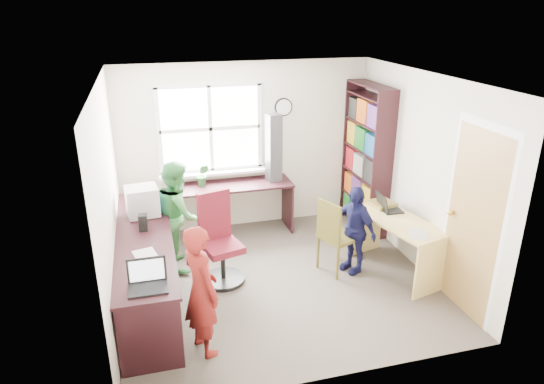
# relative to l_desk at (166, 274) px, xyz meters

# --- Properties ---
(room) EXTENTS (3.64, 3.44, 2.44)m
(room) POSITION_rel_l_desk_xyz_m (1.32, 0.38, 0.76)
(room) COLOR #463E37
(room) RESTS_ON ground
(l_desk) EXTENTS (2.38, 2.95, 0.75)m
(l_desk) POSITION_rel_l_desk_xyz_m (0.00, 0.00, 0.00)
(l_desk) COLOR black
(l_desk) RESTS_ON ground
(right_desk) EXTENTS (0.84, 1.31, 0.70)m
(right_desk) POSITION_rel_l_desk_xyz_m (2.77, 0.11, 0.05)
(right_desk) COLOR #EED077
(right_desk) RESTS_ON ground
(bookshelf) EXTENTS (0.30, 1.02, 2.10)m
(bookshelf) POSITION_rel_l_desk_xyz_m (2.96, 1.47, 0.55)
(bookshelf) COLOR black
(bookshelf) RESTS_ON ground
(swivel_chair) EXTENTS (0.63, 0.63, 1.10)m
(swivel_chair) POSITION_rel_l_desk_xyz_m (0.66, 0.50, 0.02)
(swivel_chair) COLOR black
(swivel_chair) RESTS_ON ground
(wooden_chair) EXTENTS (0.53, 0.53, 0.95)m
(wooden_chair) POSITION_rel_l_desk_xyz_m (2.04, 0.32, 0.06)
(wooden_chair) COLOR brown
(wooden_chair) RESTS_ON ground
(crt_monitor) EXTENTS (0.40, 0.37, 0.36)m
(crt_monitor) POSITION_rel_l_desk_xyz_m (-0.18, 0.93, 0.48)
(crt_monitor) COLOR silver
(crt_monitor) RESTS_ON l_desk
(laptop_left) EXTENTS (0.35, 0.29, 0.24)m
(laptop_left) POSITION_rel_l_desk_xyz_m (-0.17, -0.69, 0.35)
(laptop_left) COLOR black
(laptop_left) RESTS_ON l_desk
(laptop_right) EXTENTS (0.29, 0.34, 0.22)m
(laptop_right) POSITION_rel_l_desk_xyz_m (2.77, 0.43, 0.30)
(laptop_right) COLOR black
(laptop_right) RESTS_ON right_desk
(speaker_a) EXTENTS (0.10, 0.10, 0.19)m
(speaker_a) POSITION_rel_l_desk_xyz_m (-0.19, 0.51, 0.39)
(speaker_a) COLOR black
(speaker_a) RESTS_ON l_desk
(speaker_b) EXTENTS (0.09, 0.09, 0.17)m
(speaker_b) POSITION_rel_l_desk_xyz_m (-0.21, 1.04, 0.38)
(speaker_b) COLOR black
(speaker_b) RESTS_ON l_desk
(cd_tower) EXTENTS (0.22, 0.21, 0.96)m
(cd_tower) POSITION_rel_l_desk_xyz_m (1.65, 1.72, 0.78)
(cd_tower) COLOR black
(cd_tower) RESTS_ON l_desk
(game_box) EXTENTS (0.34, 0.34, 0.06)m
(game_box) POSITION_rel_l_desk_xyz_m (2.78, 0.56, 0.27)
(game_box) COLOR red
(game_box) RESTS_ON right_desk
(paper_a) EXTENTS (0.28, 0.35, 0.00)m
(paper_a) POSITION_rel_l_desk_xyz_m (-0.18, -0.10, 0.30)
(paper_a) COLOR beige
(paper_a) RESTS_ON l_desk
(paper_b) EXTENTS (0.32, 0.35, 0.00)m
(paper_b) POSITION_rel_l_desk_xyz_m (2.80, -0.28, 0.25)
(paper_b) COLOR beige
(paper_b) RESTS_ON right_desk
(potted_plant) EXTENTS (0.21, 0.18, 0.32)m
(potted_plant) POSITION_rel_l_desk_xyz_m (0.64, 1.75, 0.45)
(potted_plant) COLOR #2B6D32
(potted_plant) RESTS_ON l_desk
(person_red) EXTENTS (0.46, 0.56, 1.31)m
(person_red) POSITION_rel_l_desk_xyz_m (0.29, -0.73, 0.20)
(person_red) COLOR maroon
(person_red) RESTS_ON ground
(person_green) EXTENTS (0.52, 0.67, 1.37)m
(person_green) POSITION_rel_l_desk_xyz_m (0.23, 0.98, 0.23)
(person_green) COLOR #327E3A
(person_green) RESTS_ON ground
(person_navy) EXTENTS (0.50, 0.71, 1.11)m
(person_navy) POSITION_rel_l_desk_xyz_m (2.28, 0.29, 0.10)
(person_navy) COLOR #12133A
(person_navy) RESTS_ON ground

